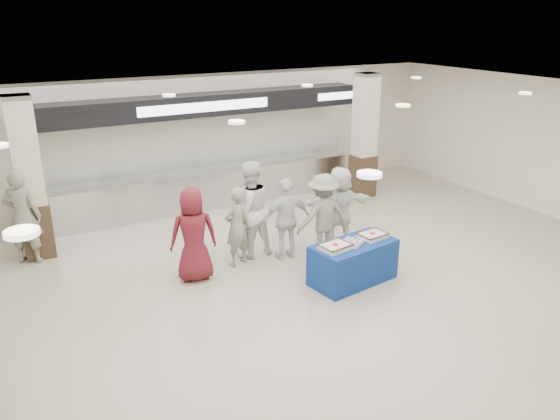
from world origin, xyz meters
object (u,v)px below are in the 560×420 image
chef_short (287,219)px  soldier_bg (23,216)px  display_table (353,262)px  chef_tall (249,210)px  sheet_cake_left (335,246)px  soldier_b (323,216)px  civilian_white (339,206)px  sheet_cake_right (372,235)px  cupcake_tray (352,242)px  civilian_maroon (193,235)px  soldier_a (237,226)px

chef_short → soldier_bg: size_ratio=0.87×
display_table → soldier_bg: (-5.05, 3.73, 0.57)m
display_table → chef_tall: chef_tall is taller
sheet_cake_left → soldier_b: size_ratio=0.33×
chef_short → civilian_white: civilian_white is taller
chef_tall → sheet_cake_right: bearing=125.5°
cupcake_tray → chef_short: size_ratio=0.33×
chef_short → soldier_bg: (-4.51, 2.26, 0.13)m
display_table → soldier_bg: 6.31m
chef_short → sheet_cake_right: bearing=129.3°
display_table → sheet_cake_right: (0.45, 0.05, 0.43)m
display_table → soldier_b: 1.31m
civilian_maroon → display_table: bearing=160.0°
civilian_white → soldier_bg: bearing=-9.5°
cupcake_tray → soldier_bg: size_ratio=0.29×
sheet_cake_right → civilian_white: (0.30, 1.49, 0.04)m
sheet_cake_left → soldier_bg: soldier_bg is taller
cupcake_tray → display_table: bearing=15.8°
cupcake_tray → civilian_white: (0.79, 1.55, 0.06)m
chef_tall → soldier_bg: size_ratio=1.03×
civilian_white → chef_tall: bearing=-0.6°
display_table → sheet_cake_left: bearing=178.5°
display_table → chef_tall: size_ratio=0.80×
soldier_a → soldier_bg: bearing=-50.3°
sheet_cake_right → soldier_a: size_ratio=0.34×
chef_tall → civilian_white: chef_tall is taller
sheet_cake_left → soldier_b: (0.56, 1.27, 0.05)m
chef_tall → chef_short: 0.76m
soldier_a → chef_tall: chef_tall is taller
sheet_cake_left → civilian_white: civilian_white is taller
soldier_a → soldier_b: 1.71m
chef_short → soldier_a: bearing=-6.4°
soldier_b → display_table: bearing=85.4°
civilian_maroon → soldier_b: civilian_maroon is taller
soldier_b → civilian_white: size_ratio=1.01×
cupcake_tray → soldier_b: soldier_b is taller
civilian_white → chef_short: bearing=14.3°
display_table → cupcake_tray: size_ratio=2.87×
soldier_b → soldier_a: bearing=-13.7°
display_table → soldier_a: soldier_a is taller
soldier_b → civilian_white: bearing=-151.0°
soldier_a → chef_short: size_ratio=0.96×
soldier_b → civilian_white: 0.70m
civilian_maroon → soldier_a: (0.93, 0.19, -0.09)m
civilian_maroon → cupcake_tray: bearing=159.3°
cupcake_tray → soldier_b: 1.24m
display_table → cupcake_tray: (-0.05, -0.01, 0.41)m
civilian_maroon → soldier_b: size_ratio=1.03×
sheet_cake_right → civilian_white: bearing=78.7°
sheet_cake_left → sheet_cake_right: sheet_cake_left is taller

